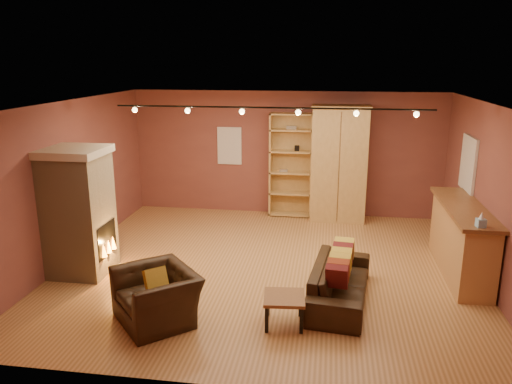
% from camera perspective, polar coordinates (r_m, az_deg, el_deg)
% --- Properties ---
extents(floor, '(7.00, 7.00, 0.00)m').
position_cam_1_polar(floor, '(8.68, 1.30, -8.69)').
color(floor, '#996536').
rests_on(floor, ground).
extents(ceiling, '(7.00, 7.00, 0.00)m').
position_cam_1_polar(ceiling, '(7.98, 1.42, 10.05)').
color(ceiling, brown).
rests_on(ceiling, back_wall).
extents(back_wall, '(7.00, 0.02, 2.80)m').
position_cam_1_polar(back_wall, '(11.38, 3.43, 4.40)').
color(back_wall, brown).
rests_on(back_wall, floor).
extents(left_wall, '(0.02, 6.50, 2.80)m').
position_cam_1_polar(left_wall, '(9.32, -20.53, 1.08)').
color(left_wall, brown).
rests_on(left_wall, floor).
extents(right_wall, '(0.02, 6.50, 2.80)m').
position_cam_1_polar(right_wall, '(8.54, 25.36, -0.63)').
color(right_wall, brown).
rests_on(right_wall, floor).
extents(fireplace, '(1.01, 0.98, 2.12)m').
position_cam_1_polar(fireplace, '(8.68, -19.55, -2.14)').
color(fireplace, tan).
rests_on(fireplace, floor).
extents(back_window, '(0.56, 0.04, 0.86)m').
position_cam_1_polar(back_window, '(11.52, -3.04, 5.29)').
color(back_window, silver).
rests_on(back_window, back_wall).
extents(bookcase, '(0.96, 0.37, 2.34)m').
position_cam_1_polar(bookcase, '(11.29, 4.03, 3.21)').
color(bookcase, tan).
rests_on(bookcase, floor).
extents(armoire, '(1.24, 0.71, 2.54)m').
position_cam_1_polar(armoire, '(11.04, 9.46, 3.22)').
color(armoire, tan).
rests_on(armoire, floor).
extents(bar_counter, '(0.65, 2.45, 1.17)m').
position_cam_1_polar(bar_counter, '(8.96, 22.42, -5.02)').
color(bar_counter, tan).
rests_on(bar_counter, floor).
extents(tissue_box, '(0.12, 0.12, 0.21)m').
position_cam_1_polar(tissue_box, '(7.76, 24.34, -3.04)').
color(tissue_box, '#8EC0E4').
rests_on(tissue_box, bar_counter).
extents(right_window, '(0.05, 0.90, 1.00)m').
position_cam_1_polar(right_window, '(9.79, 23.10, 2.97)').
color(right_window, silver).
rests_on(right_window, right_wall).
extents(loveseat, '(0.79, 2.03, 0.80)m').
position_cam_1_polar(loveseat, '(7.55, 9.60, -9.32)').
color(loveseat, black).
rests_on(loveseat, floor).
extents(armchair, '(1.26, 1.30, 0.96)m').
position_cam_1_polar(armchair, '(7.01, -11.31, -10.70)').
color(armchair, black).
rests_on(armchair, floor).
extents(coffee_table, '(0.59, 0.59, 0.41)m').
position_cam_1_polar(coffee_table, '(6.85, 3.25, -12.25)').
color(coffee_table, brown).
rests_on(coffee_table, floor).
extents(track_rail, '(5.20, 0.09, 0.13)m').
position_cam_1_polar(track_rail, '(8.19, 1.59, 9.38)').
color(track_rail, black).
rests_on(track_rail, ceiling).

